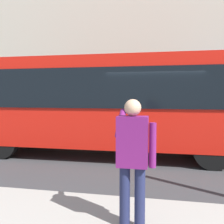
% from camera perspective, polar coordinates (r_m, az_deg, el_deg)
% --- Properties ---
extents(ground_plane, '(60.00, 60.00, 0.00)m').
position_cam_1_polar(ground_plane, '(7.99, 9.46, -10.04)').
color(ground_plane, '#38383A').
extents(building_facade_far, '(28.00, 1.55, 12.00)m').
position_cam_1_polar(building_facade_far, '(15.12, 10.62, 19.38)').
color(building_facade_far, beige).
rests_on(building_facade_far, ground_plane).
extents(red_bus, '(9.05, 2.54, 3.08)m').
position_cam_1_polar(red_bus, '(8.08, -1.23, 2.22)').
color(red_bus, red).
rests_on(red_bus, ground_plane).
extents(pedestrian_photographer, '(0.53, 0.52, 1.70)m').
position_cam_1_polar(pedestrian_photographer, '(3.38, 4.68, -9.21)').
color(pedestrian_photographer, '#1E2347').
rests_on(pedestrian_photographer, sidewalk_curb).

